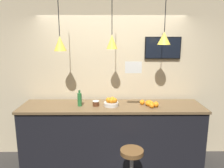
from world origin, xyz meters
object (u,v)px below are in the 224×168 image
at_px(fruit_bowl, 112,102).
at_px(mounted_tv, 163,48).
at_px(bar_stool, 132,165).
at_px(spread_jar, 96,103).
at_px(juice_bottle, 80,99).

xyz_separation_m(fruit_bowl, mounted_tv, (0.88, 0.44, 0.84)).
relative_size(bar_stool, fruit_bowl, 2.77).
bearing_deg(mounted_tv, spread_jar, -158.86).
xyz_separation_m(juice_bottle, mounted_tv, (1.39, 0.44, 0.79)).
relative_size(bar_stool, spread_jar, 6.11).
xyz_separation_m(bar_stool, juice_bottle, (-0.78, 0.65, 0.76)).
xyz_separation_m(bar_stool, fruit_bowl, (-0.27, 0.65, 0.71)).
xyz_separation_m(bar_stool, spread_jar, (-0.52, 0.65, 0.69)).
xyz_separation_m(spread_jar, mounted_tv, (1.13, 0.44, 0.86)).
height_order(spread_jar, mounted_tv, mounted_tv).
distance_m(bar_stool, juice_bottle, 1.27).
xyz_separation_m(fruit_bowl, spread_jar, (-0.25, 0.01, -0.02)).
distance_m(bar_stool, fruit_bowl, 1.00).
bearing_deg(bar_stool, juice_bottle, 140.07).
distance_m(fruit_bowl, mounted_tv, 1.29).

